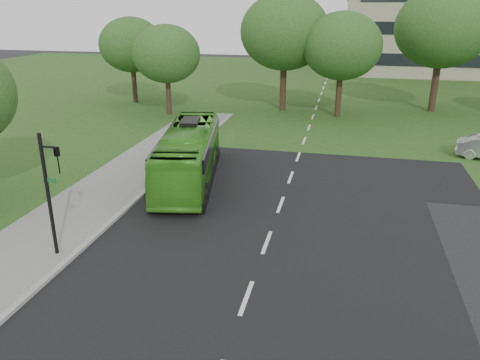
{
  "coord_description": "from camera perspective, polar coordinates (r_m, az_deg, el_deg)",
  "views": [
    {
      "loc": [
        2.72,
        -14.92,
        9.09
      ],
      "look_at": [
        -1.76,
        4.78,
        1.6
      ],
      "focal_mm": 35.0,
      "sensor_mm": 36.0,
      "label": 1
    }
  ],
  "objects": [
    {
      "name": "bus",
      "position": [
        25.94,
        -6.27,
        3.17
      ],
      "size": [
        4.46,
        10.92,
        2.96
      ],
      "primitive_type": "imported",
      "rotation": [
        0.0,
        0.0,
        0.19
      ],
      "color": "green",
      "rests_on": "ground"
    },
    {
      "name": "ground",
      "position": [
        17.68,
        2.16,
        -10.61
      ],
      "size": [
        160.0,
        160.0,
        0.0
      ],
      "primitive_type": "plane",
      "color": "black",
      "rests_on": "ground"
    },
    {
      "name": "tree_park_c",
      "position": [
        41.71,
        12.34,
        15.64
      ],
      "size": [
        6.65,
        6.65,
        8.83
      ],
      "color": "black",
      "rests_on": "ground"
    },
    {
      "name": "traffic_light",
      "position": [
        18.48,
        -22.08,
        -0.8
      ],
      "size": [
        0.79,
        0.23,
        4.93
      ],
      "rotation": [
        0.0,
        0.0,
        -0.25
      ],
      "color": "black",
      "rests_on": "ground"
    },
    {
      "name": "tree_park_a",
      "position": [
        42.3,
        -8.96,
        14.93
      ],
      "size": [
        5.85,
        5.85,
        7.77
      ],
      "color": "black",
      "rests_on": "ground"
    },
    {
      "name": "tree_park_b",
      "position": [
        43.69,
        5.48,
        17.52
      ],
      "size": [
        7.92,
        7.92,
        10.39
      ],
      "color": "black",
      "rests_on": "ground"
    },
    {
      "name": "tree_park_f",
      "position": [
        48.63,
        -13.11,
        15.76
      ],
      "size": [
        6.19,
        6.19,
        8.27
      ],
      "color": "black",
      "rests_on": "ground"
    },
    {
      "name": "tree_park_d",
      "position": [
        46.48,
        23.5,
        16.68
      ],
      "size": [
        8.27,
        8.27,
        10.93
      ],
      "color": "black",
      "rests_on": "ground"
    },
    {
      "name": "street_surfaces",
      "position": [
        38.87,
        7.94,
        6.67
      ],
      "size": [
        120.0,
        120.0,
        0.15
      ],
      "color": "black",
      "rests_on": "ground"
    }
  ]
}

